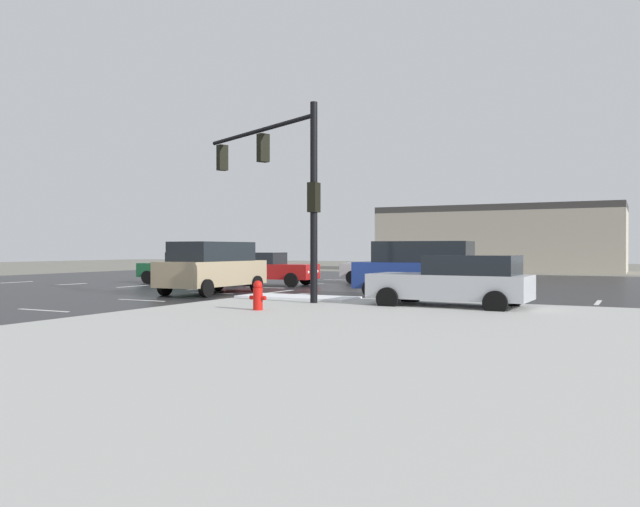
{
  "coord_description": "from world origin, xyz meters",
  "views": [
    {
      "loc": [
        15.32,
        -22.76,
        1.79
      ],
      "look_at": [
        -0.65,
        8.86,
        1.51
      ],
      "focal_mm": 36.02,
      "sensor_mm": 36.0,
      "label": 1
    }
  ],
  "objects": [
    {
      "name": "sedan_green",
      "position": [
        -5.31,
        3.14,
        0.85
      ],
      "size": [
        4.66,
        2.35,
        1.58
      ],
      "rotation": [
        0.0,
        0.0,
        3.23
      ],
      "color": "#195933",
      "rests_on": "road_asphalt"
    },
    {
      "name": "sidewalk_corner",
      "position": [
        12.0,
        -12.0,
        0.07
      ],
      "size": [
        18.0,
        18.0,
        0.14
      ],
      "primitive_type": "cube",
      "color": "#B2B2AD",
      "rests_on": "ground_plane"
    },
    {
      "name": "strip_building_background",
      "position": [
        4.98,
        29.97,
        2.57
      ],
      "size": [
        18.54,
        8.0,
        5.14
      ],
      "color": "#BCB29E",
      "rests_on": "ground_plane"
    },
    {
      "name": "sedan_navy",
      "position": [
        -8.61,
        8.94,
        0.85
      ],
      "size": [
        2.34,
        4.65,
        1.58
      ],
      "rotation": [
        0.0,
        0.0,
        1.48
      ],
      "color": "#141E47",
      "rests_on": "road_asphalt"
    },
    {
      "name": "snow_strip_curbside",
      "position": [
        5.0,
        -4.0,
        0.17
      ],
      "size": [
        4.0,
        1.6,
        0.06
      ],
      "primitive_type": "cube",
      "color": "white",
      "rests_on": "sidewalk_corner"
    },
    {
      "name": "fire_hydrant",
      "position": [
        6.1,
        -8.19,
        0.54
      ],
      "size": [
        0.48,
        0.26,
        0.79
      ],
      "color": "red",
      "rests_on": "sidewalk_corner"
    },
    {
      "name": "suv_tan",
      "position": [
        0.23,
        -2.24,
        1.09
      ],
      "size": [
        2.25,
        4.87,
        2.03
      ],
      "rotation": [
        0.0,
        0.0,
        1.55
      ],
      "color": "tan",
      "rests_on": "road_asphalt"
    },
    {
      "name": "sedan_white",
      "position": [
        4.05,
        7.44,
        0.85
      ],
      "size": [
        4.57,
        2.11,
        1.58
      ],
      "rotation": [
        0.0,
        0.0,
        3.17
      ],
      "color": "white",
      "rests_on": "road_asphalt"
    },
    {
      "name": "road_asphalt",
      "position": [
        0.0,
        0.0,
        0.01
      ],
      "size": [
        44.0,
        44.0,
        0.02
      ],
      "primitive_type": "cube",
      "color": "#232326",
      "rests_on": "ground_plane"
    },
    {
      "name": "suv_blue",
      "position": [
        8.24,
        -0.5,
        1.09
      ],
      "size": [
        4.93,
        2.41,
        2.03
      ],
      "rotation": [
        0.0,
        0.0,
        3.2
      ],
      "color": "navy",
      "rests_on": "road_asphalt"
    },
    {
      "name": "traffic_signal_mast",
      "position": [
        4.74,
        -4.67,
        4.26
      ],
      "size": [
        5.98,
        3.14,
        6.09
      ],
      "rotation": [
        0.0,
        0.0,
        2.68
      ],
      "color": "black",
      "rests_on": "sidewalk_corner"
    },
    {
      "name": "sedan_silver",
      "position": [
        10.51,
        -4.64,
        0.85
      ],
      "size": [
        4.58,
        2.12,
        1.58
      ],
      "rotation": [
        0.0,
        0.0,
        3.11
      ],
      "color": "#B7BABF",
      "rests_on": "road_asphalt"
    },
    {
      "name": "lane_markings",
      "position": [
        1.2,
        -1.38,
        0.02
      ],
      "size": [
        36.15,
        36.15,
        0.01
      ],
      "color": "silver",
      "rests_on": "road_asphalt"
    },
    {
      "name": "sedan_red",
      "position": [
        -0.88,
        3.58,
        0.85
      ],
      "size": [
        4.66,
        2.38,
        1.58
      ],
      "rotation": [
        0.0,
        0.0,
        0.1
      ],
      "color": "#B21919",
      "rests_on": "road_asphalt"
    },
    {
      "name": "ground_plane",
      "position": [
        0.0,
        0.0,
        0.0
      ],
      "size": [
        120.0,
        120.0,
        0.0
      ],
      "primitive_type": "plane",
      "color": "slate"
    }
  ]
}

